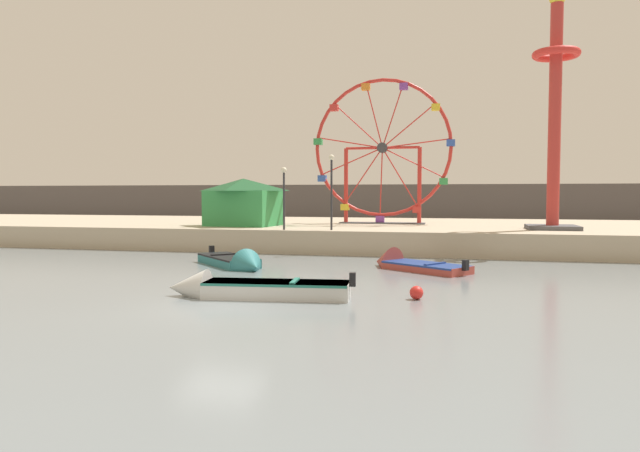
% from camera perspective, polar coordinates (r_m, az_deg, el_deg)
% --- Properties ---
extents(ground_plane, '(240.00, 240.00, 0.00)m').
position_cam_1_polar(ground_plane, '(17.74, -9.72, -7.91)').
color(ground_plane, slate).
extents(quay_promenade, '(110.00, 18.62, 1.35)m').
position_cam_1_polar(quay_promenade, '(41.04, 3.76, -0.63)').
color(quay_promenade, '#B7A88E').
rests_on(quay_promenade, ground_plane).
extents(distant_town_skyline, '(140.00, 3.00, 4.40)m').
position_cam_1_polar(distant_town_skyline, '(62.33, 7.10, 2.05)').
color(distant_town_skyline, '#564C47').
rests_on(distant_town_skyline, ground_plane).
extents(motorboat_pale_grey, '(6.29, 2.01, 1.30)m').
position_cam_1_polar(motorboat_pale_grey, '(19.27, -7.35, -6.13)').
color(motorboat_pale_grey, silver).
rests_on(motorboat_pale_grey, ground_plane).
extents(motorboat_faded_red, '(4.92, 4.15, 1.52)m').
position_cam_1_polar(motorboat_faded_red, '(26.62, 8.48, -3.78)').
color(motorboat_faded_red, '#B24238').
rests_on(motorboat_faded_red, ground_plane).
extents(motorboat_teal_painted, '(4.79, 4.78, 1.48)m').
position_cam_1_polar(motorboat_teal_painted, '(26.99, -8.15, -3.58)').
color(motorboat_teal_painted, teal).
rests_on(motorboat_teal_painted, ground_plane).
extents(ferris_wheel_red_frame, '(9.70, 1.20, 9.96)m').
position_cam_1_polar(ferris_wheel_red_frame, '(40.27, 6.17, 7.37)').
color(ferris_wheel_red_frame, red).
rests_on(ferris_wheel_red_frame, quay_promenade).
extents(drop_tower_red_tower, '(2.80, 2.80, 13.61)m').
position_cam_1_polar(drop_tower_red_tower, '(36.29, 22.16, 10.41)').
color(drop_tower_red_tower, '#BC332D').
rests_on(drop_tower_red_tower, quay_promenade).
extents(carnival_booth_green_kiosk, '(4.93, 4.11, 3.05)m').
position_cam_1_polar(carnival_booth_green_kiosk, '(37.64, -7.56, 2.44)').
color(carnival_booth_green_kiosk, '#33934C').
rests_on(carnival_booth_green_kiosk, quay_promenade).
extents(promenade_lamp_near, '(0.32, 0.32, 4.28)m').
position_cam_1_polar(promenade_lamp_near, '(32.86, 1.14, 4.43)').
color(promenade_lamp_near, '#2D2D33').
rests_on(promenade_lamp_near, quay_promenade).
extents(promenade_lamp_far, '(0.32, 0.32, 3.58)m').
position_cam_1_polar(promenade_lamp_far, '(33.12, -3.58, 3.72)').
color(promenade_lamp_far, '#2D2D33').
rests_on(promenade_lamp_far, quay_promenade).
extents(mooring_buoy_orange, '(0.44, 0.44, 0.44)m').
position_cam_1_polar(mooring_buoy_orange, '(18.99, 9.49, -6.50)').
color(mooring_buoy_orange, red).
rests_on(mooring_buoy_orange, ground_plane).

